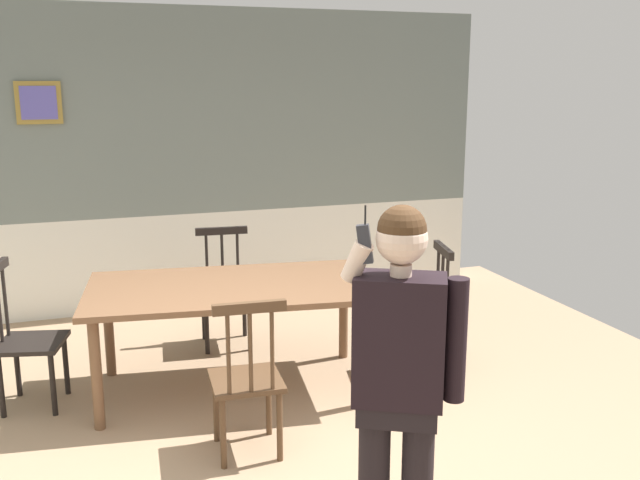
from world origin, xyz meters
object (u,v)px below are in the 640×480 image
chair_by_doorway (247,379)px  person_figure (400,370)px  dining_table (233,295)px  chair_at_table_head (225,289)px  chair_near_window (422,314)px  chair_opposite_corner (25,339)px

chair_by_doorway → person_figure: (0.40, -1.16, 0.47)m
dining_table → chair_at_table_head: (0.12, 0.91, -0.23)m
chair_at_table_head → person_figure: (0.17, -2.98, 0.47)m
chair_near_window → chair_at_table_head: size_ratio=1.02×
person_figure → chair_by_doorway: bearing=-42.9°
chair_at_table_head → chair_opposite_corner: 1.64m
chair_near_window → chair_at_table_head: bearing=61.4°
chair_by_doorway → chair_at_table_head: 1.83m
dining_table → chair_at_table_head: 0.94m
dining_table → chair_near_window: size_ratio=2.14×
chair_by_doorway → chair_at_table_head: bearing=86.2°
chair_near_window → chair_by_doorway: chair_near_window is taller
chair_by_doorway → person_figure: person_figure is taller
dining_table → chair_opposite_corner: bearing=172.3°
chair_near_window → chair_by_doorway: (-1.48, -0.72, -0.00)m
chair_near_window → person_figure: 2.22m
chair_by_doorway → person_figure: size_ratio=0.59×
chair_opposite_corner → person_figure: person_figure is taller
chair_near_window → chair_at_table_head: 1.65m
chair_at_table_head → chair_opposite_corner: chair_opposite_corner is taller
dining_table → chair_at_table_head: bearing=82.5°
chair_near_window → person_figure: size_ratio=0.59×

